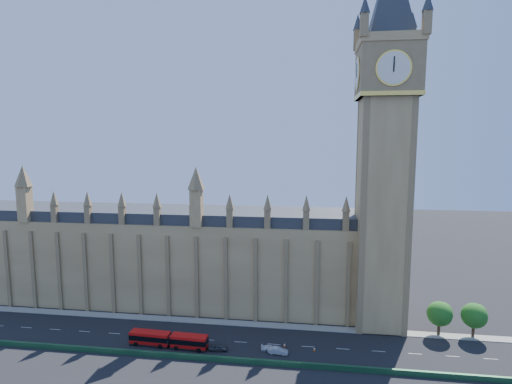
# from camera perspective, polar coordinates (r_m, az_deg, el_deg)

# --- Properties ---
(ground) EXTENTS (400.00, 400.00, 0.00)m
(ground) POSITION_cam_1_polar(r_m,az_deg,el_deg) (102.57, -4.56, -20.44)
(ground) COLOR black
(ground) RESTS_ON ground
(palace_westminster) EXTENTS (120.00, 20.00, 28.00)m
(palace_westminster) POSITION_cam_1_polar(r_m,az_deg,el_deg) (124.03, -13.92, -8.76)
(palace_westminster) COLOR #9A794A
(palace_westminster) RESTS_ON ground
(elizabeth_tower) EXTENTS (20.59, 20.59, 105.00)m
(elizabeth_tower) POSITION_cam_1_polar(r_m,az_deg,el_deg) (104.52, 18.08, 10.71)
(elizabeth_tower) COLOR #9A794A
(elizabeth_tower) RESTS_ON ground
(bridge_parapet) EXTENTS (160.00, 0.60, 1.20)m
(bridge_parapet) POSITION_cam_1_polar(r_m,az_deg,el_deg) (94.60, -5.81, -22.60)
(bridge_parapet) COLOR #1E4C2D
(bridge_parapet) RESTS_ON ground
(kerb_north) EXTENTS (160.00, 3.00, 0.16)m
(kerb_north) POSITION_cam_1_polar(r_m,az_deg,el_deg) (110.85, -3.47, -18.16)
(kerb_north) COLOR gray
(kerb_north) RESTS_ON ground
(tree_east_near) EXTENTS (6.00, 6.00, 8.50)m
(tree_east_near) POSITION_cam_1_polar(r_m,az_deg,el_deg) (112.17, 24.86, -15.43)
(tree_east_near) COLOR #382619
(tree_east_near) RESTS_ON ground
(tree_east_far) EXTENTS (6.00, 6.00, 8.50)m
(tree_east_far) POSITION_cam_1_polar(r_m,az_deg,el_deg) (114.75, 28.81, -15.14)
(tree_east_far) COLOR #382619
(tree_east_far) RESTS_ON ground
(red_bus) EXTENTS (18.78, 3.74, 3.17)m
(red_bus) POSITION_cam_1_polar(r_m,az_deg,el_deg) (101.29, -12.40, -19.91)
(red_bus) COLOR red
(red_bus) RESTS_ON ground
(car_grey) EXTENTS (4.45, 2.09, 1.47)m
(car_grey) POSITION_cam_1_polar(r_m,az_deg,el_deg) (98.38, -5.42, -21.25)
(car_grey) COLOR #3A3C41
(car_grey) RESTS_ON ground
(car_silver) EXTENTS (4.57, 1.99, 1.46)m
(car_silver) POSITION_cam_1_polar(r_m,az_deg,el_deg) (96.91, 3.16, -21.70)
(car_silver) COLOR #ADB1B5
(car_silver) RESTS_ON ground
(car_white) EXTENTS (4.06, 1.71, 1.17)m
(car_white) POSITION_cam_1_polar(r_m,az_deg,el_deg) (98.12, 2.01, -21.40)
(car_white) COLOR silver
(car_white) RESTS_ON ground
(cone_a) EXTENTS (0.64, 0.64, 0.77)m
(cone_a) POSITION_cam_1_polar(r_m,az_deg,el_deg) (97.14, 4.15, -21.87)
(cone_a) COLOR black
(cone_a) RESTS_ON ground
(cone_b) EXTENTS (0.58, 0.58, 0.76)m
(cone_b) POSITION_cam_1_polar(r_m,az_deg,el_deg) (98.97, 8.34, -21.35)
(cone_b) COLOR black
(cone_b) RESTS_ON ground
(cone_c) EXTENTS (0.63, 0.63, 0.80)m
(cone_c) POSITION_cam_1_polar(r_m,az_deg,el_deg) (99.98, 4.11, -20.96)
(cone_c) COLOR black
(cone_c) RESTS_ON ground
(cone_d) EXTENTS (0.52, 0.52, 0.68)m
(cone_d) POSITION_cam_1_polar(r_m,az_deg,el_deg) (99.84, 4.12, -21.04)
(cone_d) COLOR black
(cone_d) RESTS_ON ground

